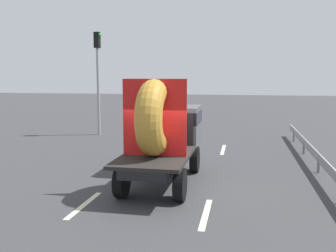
{
  "coord_description": "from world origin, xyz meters",
  "views": [
    {
      "loc": [
        2.22,
        -11.27,
        3.48
      ],
      "look_at": [
        -0.28,
        1.45,
        1.77
      ],
      "focal_mm": 40.55,
      "sensor_mm": 36.0,
      "label": 1
    }
  ],
  "objects": [
    {
      "name": "lane_dash_right_near",
      "position": [
        1.38,
        -2.0,
        0.0
      ],
      "size": [
        0.16,
        2.24,
        0.01
      ],
      "primitive_type": "cube",
      "rotation": [
        0.0,
        0.0,
        1.57
      ],
      "color": "beige",
      "rests_on": "ground_plane"
    },
    {
      "name": "distant_sedan",
      "position": [
        -3.6,
        18.18,
        0.74
      ],
      "size": [
        1.81,
        4.22,
        1.38
      ],
      "color": "black",
      "rests_on": "ground_plane"
    },
    {
      "name": "traffic_light",
      "position": [
        -6.13,
        9.93,
        3.9
      ],
      "size": [
        0.42,
        0.36,
        6.0
      ],
      "color": "gray",
      "rests_on": "ground_plane"
    },
    {
      "name": "flatbed_truck",
      "position": [
        -0.28,
        0.89,
        1.7
      ],
      "size": [
        2.02,
        5.25,
        3.4
      ],
      "color": "black",
      "rests_on": "ground_plane"
    },
    {
      "name": "ground_plane",
      "position": [
        0.0,
        0.0,
        0.0
      ],
      "size": [
        120.0,
        120.0,
        0.0
      ],
      "primitive_type": "plane",
      "color": "#38383A"
    },
    {
      "name": "lane_dash_left_far",
      "position": [
        -1.94,
        6.54,
        0.0
      ],
      "size": [
        0.16,
        2.5,
        0.01
      ],
      "primitive_type": "cube",
      "rotation": [
        0.0,
        0.0,
        1.57
      ],
      "color": "beige",
      "rests_on": "ground_plane"
    },
    {
      "name": "lane_dash_left_near",
      "position": [
        -1.94,
        -1.96,
        0.0
      ],
      "size": [
        0.16,
        2.22,
        0.01
      ],
      "primitive_type": "cube",
      "rotation": [
        0.0,
        0.0,
        1.57
      ],
      "color": "beige",
      "rests_on": "ground_plane"
    },
    {
      "name": "lane_dash_right_far",
      "position": [
        1.38,
        6.65,
        0.0
      ],
      "size": [
        0.16,
        2.44,
        0.01
      ],
      "primitive_type": "cube",
      "rotation": [
        0.0,
        0.0,
        1.57
      ],
      "color": "beige",
      "rests_on": "ground_plane"
    },
    {
      "name": "guardrail",
      "position": [
        4.99,
        4.62,
        0.53
      ],
      "size": [
        0.1,
        13.65,
        0.71
      ],
      "color": "gray",
      "rests_on": "ground_plane"
    }
  ]
}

